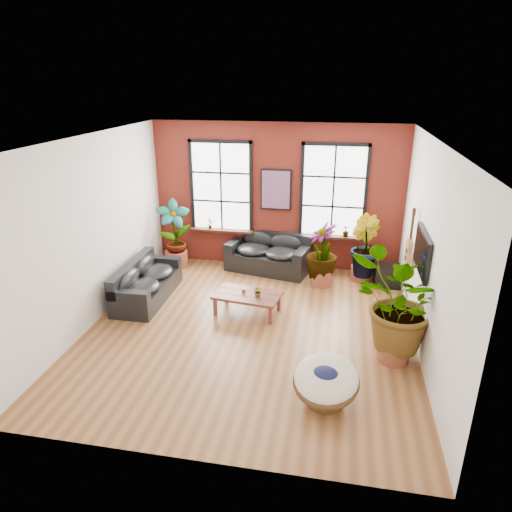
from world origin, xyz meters
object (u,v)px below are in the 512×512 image
(coffee_table, at_px, (247,296))
(papasan_chair, at_px, (326,381))
(sofa_back, at_px, (269,254))
(sofa_left, at_px, (145,283))

(coffee_table, relative_size, papasan_chair, 1.23)
(sofa_back, distance_m, papasan_chair, 5.03)
(sofa_left, xyz_separation_m, papasan_chair, (3.94, -2.71, 0.01))
(sofa_left, distance_m, coffee_table, 2.29)
(sofa_back, bearing_deg, sofa_left, -126.50)
(sofa_back, height_order, sofa_left, sofa_back)
(coffee_table, xyz_separation_m, papasan_chair, (1.66, -2.47, 0.00))
(sofa_left, height_order, papasan_chair, sofa_left)
(sofa_back, xyz_separation_m, coffee_table, (-0.08, -2.30, -0.04))
(sofa_back, bearing_deg, papasan_chair, -59.50)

